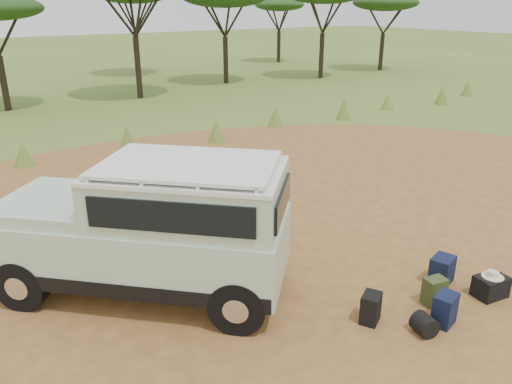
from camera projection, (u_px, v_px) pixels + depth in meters
ground at (304, 267)px, 9.05m from camera, size 140.00×140.00×0.00m
dirt_clearing at (304, 267)px, 9.05m from camera, size 23.00×23.00×0.01m
grass_fringe at (132, 141)px, 15.67m from camera, size 36.60×1.60×0.90m
safari_vehicle at (152, 231)px, 7.91m from camera, size 4.62×4.56×2.28m
walking_staff at (124, 256)px, 7.74m from camera, size 0.26×0.45×1.62m
backpack_black at (371, 308)px, 7.43m from camera, size 0.42×0.39×0.47m
backpack_navy at (445, 310)px, 7.37m from camera, size 0.44×0.36×0.50m
backpack_olive at (434, 291)px, 7.87m from camera, size 0.37×0.30×0.46m
duffel_navy at (442, 270)px, 8.47m from camera, size 0.50×0.43×0.48m
hard_case at (491, 287)px, 8.09m from camera, size 0.56×0.43×0.36m
stuff_sack at (424, 325)px, 7.18m from camera, size 0.36×0.36×0.31m
safari_hat at (493, 275)px, 8.01m from camera, size 0.34×0.34×0.10m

